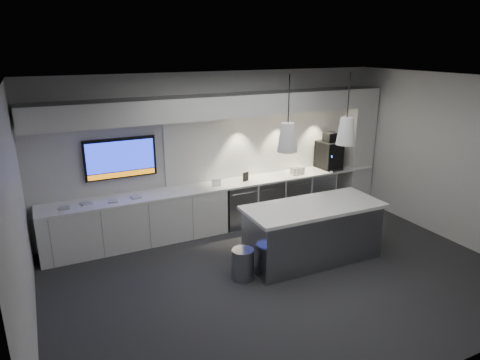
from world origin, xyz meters
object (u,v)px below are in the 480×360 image
bin (243,264)px  coffee_machine (329,154)px  island (312,232)px  wall_tv (120,158)px

bin → coffee_machine: coffee_machine is taller
island → coffee_machine: size_ratio=2.98×
bin → coffee_machine: size_ratio=0.62×
island → coffee_machine: (1.73, 1.91, 0.73)m
wall_tv → coffee_machine: bearing=-3.2°
bin → wall_tv: bearing=121.0°
island → bin: bearing=-176.7°
wall_tv → bin: wall_tv is taller
wall_tv → bin: 2.89m
wall_tv → bin: (1.32, -2.20, -1.32)m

